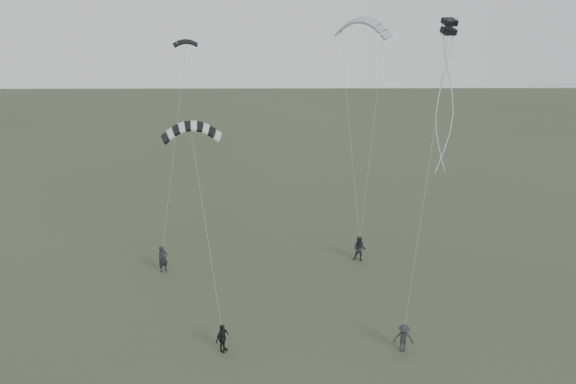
{
  "coord_description": "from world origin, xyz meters",
  "views": [
    {
      "loc": [
        1.48,
        -27.1,
        20.16
      ],
      "look_at": [
        1.7,
        5.58,
        6.81
      ],
      "focal_mm": 35.0,
      "sensor_mm": 36.0,
      "label": 1
    }
  ],
  "objects_px": {
    "flyer_far": "(404,338)",
    "flyer_center": "(222,338)",
    "kite_pale_large": "(363,20)",
    "kite_dark_small": "(185,42)",
    "flyer_left": "(163,259)",
    "flyer_right": "(359,249)",
    "kite_striped": "(191,126)",
    "kite_box": "(449,26)"
  },
  "relations": [
    {
      "from": "kite_dark_small",
      "to": "flyer_right",
      "type": "bearing_deg",
      "value": -27.04
    },
    {
      "from": "flyer_left",
      "to": "kite_pale_large",
      "type": "height_order",
      "value": "kite_pale_large"
    },
    {
      "from": "flyer_right",
      "to": "kite_box",
      "type": "relative_size",
      "value": 2.71
    },
    {
      "from": "kite_dark_small",
      "to": "kite_striped",
      "type": "xyz_separation_m",
      "value": [
        1.19,
        -6.97,
        -3.85
      ]
    },
    {
      "from": "kite_box",
      "to": "kite_pale_large",
      "type": "bearing_deg",
      "value": 84.83
    },
    {
      "from": "kite_dark_small",
      "to": "kite_box",
      "type": "distance_m",
      "value": 17.65
    },
    {
      "from": "flyer_right",
      "to": "kite_dark_small",
      "type": "height_order",
      "value": "kite_dark_small"
    },
    {
      "from": "flyer_right",
      "to": "kite_pale_large",
      "type": "bearing_deg",
      "value": 110.07
    },
    {
      "from": "flyer_center",
      "to": "flyer_far",
      "type": "distance_m",
      "value": 10.07
    },
    {
      "from": "kite_pale_large",
      "to": "kite_box",
      "type": "distance_m",
      "value": 12.1
    },
    {
      "from": "kite_dark_small",
      "to": "kite_pale_large",
      "type": "xyz_separation_m",
      "value": [
        12.07,
        2.33,
        1.15
      ]
    },
    {
      "from": "flyer_center",
      "to": "kite_pale_large",
      "type": "distance_m",
      "value": 23.37
    },
    {
      "from": "flyer_far",
      "to": "flyer_center",
      "type": "bearing_deg",
      "value": -173.15
    },
    {
      "from": "flyer_far",
      "to": "kite_dark_small",
      "type": "bearing_deg",
      "value": 143.46
    },
    {
      "from": "flyer_center",
      "to": "flyer_far",
      "type": "xyz_separation_m",
      "value": [
        10.07,
        -0.07,
        -0.0
      ]
    },
    {
      "from": "kite_dark_small",
      "to": "kite_pale_large",
      "type": "distance_m",
      "value": 12.34
    },
    {
      "from": "kite_striped",
      "to": "kite_box",
      "type": "bearing_deg",
      "value": -19.49
    },
    {
      "from": "flyer_right",
      "to": "kite_striped",
      "type": "height_order",
      "value": "kite_striped"
    },
    {
      "from": "kite_dark_small",
      "to": "kite_box",
      "type": "bearing_deg",
      "value": -48.65
    },
    {
      "from": "flyer_left",
      "to": "kite_box",
      "type": "bearing_deg",
      "value": -55.18
    },
    {
      "from": "flyer_center",
      "to": "kite_striped",
      "type": "xyz_separation_m",
      "value": [
        -1.91,
        5.6,
        10.61
      ]
    },
    {
      "from": "kite_pale_large",
      "to": "kite_striped",
      "type": "height_order",
      "value": "kite_pale_large"
    },
    {
      "from": "flyer_left",
      "to": "kite_pale_large",
      "type": "distance_m",
      "value": 21.77
    },
    {
      "from": "flyer_left",
      "to": "kite_box",
      "type": "distance_m",
      "value": 24.05
    },
    {
      "from": "flyer_left",
      "to": "kite_box",
      "type": "xyz_separation_m",
      "value": [
        16.75,
        -5.71,
        16.28
      ]
    },
    {
      "from": "flyer_left",
      "to": "kite_striped",
      "type": "bearing_deg",
      "value": -82.36
    },
    {
      "from": "flyer_right",
      "to": "kite_pale_large",
      "type": "distance_m",
      "value": 16.2
    },
    {
      "from": "flyer_center",
      "to": "kite_pale_large",
      "type": "height_order",
      "value": "kite_pale_large"
    },
    {
      "from": "flyer_far",
      "to": "flyer_left",
      "type": "bearing_deg",
      "value": 156.73
    },
    {
      "from": "flyer_right",
      "to": "flyer_far",
      "type": "xyz_separation_m",
      "value": [
        1.17,
        -10.33,
        -0.1
      ]
    },
    {
      "from": "flyer_far",
      "to": "kite_box",
      "type": "xyz_separation_m",
      "value": [
        1.63,
        3.21,
        16.38
      ]
    },
    {
      "from": "kite_dark_small",
      "to": "flyer_left",
      "type": "bearing_deg",
      "value": -133.85
    },
    {
      "from": "flyer_center",
      "to": "kite_dark_small",
      "type": "relative_size",
      "value": 1.09
    },
    {
      "from": "flyer_center",
      "to": "kite_box",
      "type": "bearing_deg",
      "value": -39.98
    },
    {
      "from": "kite_pale_large",
      "to": "kite_dark_small",
      "type": "bearing_deg",
      "value": -136.6
    },
    {
      "from": "flyer_far",
      "to": "flyer_right",
      "type": "bearing_deg",
      "value": 103.71
    },
    {
      "from": "flyer_right",
      "to": "flyer_left",
      "type": "bearing_deg",
      "value": -153.42
    },
    {
      "from": "flyer_left",
      "to": "flyer_right",
      "type": "relative_size",
      "value": 1.01
    },
    {
      "from": "flyer_right",
      "to": "flyer_far",
      "type": "distance_m",
      "value": 10.4
    },
    {
      "from": "flyer_center",
      "to": "flyer_far",
      "type": "bearing_deg",
      "value": -55.4
    },
    {
      "from": "flyer_center",
      "to": "kite_pale_large",
      "type": "relative_size",
      "value": 0.42
    },
    {
      "from": "kite_pale_large",
      "to": "kite_striped",
      "type": "bearing_deg",
      "value": -107.01
    }
  ]
}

